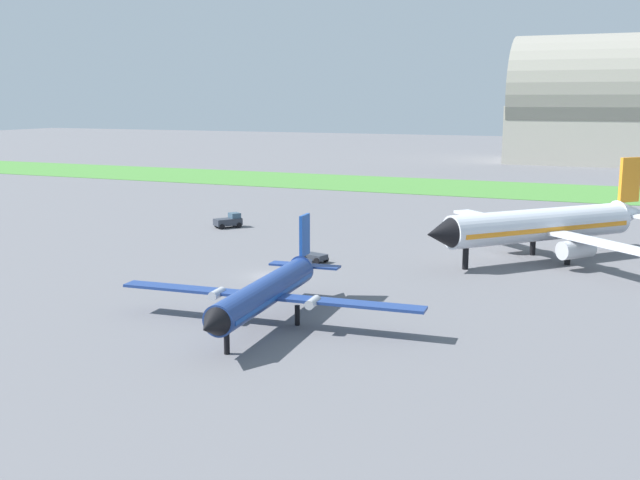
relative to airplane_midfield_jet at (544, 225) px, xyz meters
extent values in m
plane|color=slate|center=(-23.85, -18.01, -3.86)|extent=(600.00, 600.00, 0.00)
cube|color=#478438|center=(-23.85, 64.03, -3.82)|extent=(360.00, 28.00, 0.08)
cylinder|color=silver|center=(-0.40, -0.44, 0.08)|extent=(17.82, 19.18, 3.47)
cone|color=black|center=(-8.87, -9.80, 0.08)|extent=(4.64, 4.62, 3.40)
cone|color=silver|center=(8.49, 9.39, 0.51)|extent=(5.28, 5.37, 3.12)
cube|color=orange|center=(-0.40, -0.44, -0.18)|extent=(17.03, 18.29, 0.49)
cube|color=silver|center=(5.64, -5.06, -0.53)|extent=(12.71, 11.80, 0.35)
cube|color=silver|center=(-5.59, 5.11, -0.53)|extent=(12.71, 11.80, 0.35)
cylinder|color=#B7BABF|center=(3.62, -3.23, -1.77)|extent=(3.96, 4.09, 1.91)
cylinder|color=#B7BABF|center=(-3.57, 3.28, -1.77)|extent=(3.96, 4.09, 1.91)
cube|color=orange|center=(8.07, 8.92, 4.34)|extent=(2.21, 2.39, 5.05)
cube|color=silver|center=(6.43, 10.40, 0.43)|extent=(4.55, 4.37, 0.28)
cylinder|color=black|center=(-6.75, -7.46, -2.76)|extent=(0.62, 0.62, 2.21)
cylinder|color=black|center=(2.68, -1.10, -2.76)|extent=(0.62, 0.62, 2.21)
cylinder|color=black|center=(-1.36, 2.56, -2.76)|extent=(0.62, 0.62, 2.21)
cylinder|color=navy|center=(-16.63, -33.07, -1.18)|extent=(3.40, 16.20, 2.23)
cone|color=black|center=(-15.98, -41.98, -1.18)|extent=(2.35, 2.39, 2.19)
cone|color=navy|center=(-17.32, -23.72, -0.91)|extent=(2.23, 3.27, 2.01)
cube|color=#19479E|center=(-16.63, -33.07, -1.35)|extent=(3.38, 15.31, 0.31)
cube|color=navy|center=(-10.54, -32.18, -1.58)|extent=(12.37, 2.45, 0.22)
cube|color=navy|center=(-22.79, -33.07, -1.58)|extent=(12.37, 2.45, 0.22)
cylinder|color=#B7BABF|center=(-12.70, -32.96, -1.58)|extent=(0.84, 1.83, 0.71)
cylinder|color=#B7BABF|center=(-20.54, -33.54, -1.58)|extent=(0.84, 1.83, 0.71)
cube|color=#19479E|center=(-17.28, -24.16, 1.72)|extent=(0.41, 2.02, 3.57)
cube|color=navy|center=(-15.73, -24.05, -0.96)|extent=(3.22, 1.56, 0.18)
cube|color=navy|center=(-18.84, -24.28, -0.96)|extent=(3.22, 1.56, 0.18)
cylinder|color=black|center=(-16.14, -39.75, -3.08)|extent=(0.40, 0.40, 1.56)
cylinder|color=black|center=(-14.51, -31.80, -3.08)|extent=(0.40, 0.40, 1.56)
cylinder|color=black|center=(-18.92, -32.12, -3.08)|extent=(0.40, 0.40, 1.56)
cube|color=#2D333D|center=(-22.24, -10.40, -3.24)|extent=(2.72, 2.10, 0.55)
cylinder|color=black|center=(-21.22, -9.91, -3.51)|extent=(0.74, 0.43, 0.70)
cylinder|color=black|center=(-21.64, -11.35, -3.51)|extent=(0.74, 0.43, 0.70)
cylinder|color=black|center=(-22.84, -9.45, -3.51)|extent=(0.74, 0.43, 0.70)
cylinder|color=black|center=(-23.25, -10.89, -3.51)|extent=(0.74, 0.43, 0.70)
cube|color=#2D333D|center=(-41.87, 5.26, -3.06)|extent=(3.57, 3.97, 0.90)
cube|color=#334C60|center=(-41.28, 6.08, -2.26)|extent=(1.98, 1.94, 0.70)
cylinder|color=black|center=(-41.86, 6.81, -3.51)|extent=(0.61, 0.71, 0.70)
cylinder|color=black|center=(-40.40, 5.75, -3.51)|extent=(0.61, 0.71, 0.70)
cylinder|color=black|center=(-43.34, 4.76, -3.51)|extent=(0.61, 0.71, 0.70)
cylinder|color=black|center=(-41.88, 3.71, -3.51)|extent=(0.61, 0.71, 0.70)
cube|color=#B2AD9E|center=(0.26, 136.73, 3.83)|extent=(50.46, 29.19, 15.39)
cylinder|color=gray|center=(0.26, 136.73, 14.44)|extent=(49.45, 32.11, 32.11)
camera|label=1|loc=(8.80, -82.38, 13.24)|focal=42.19mm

